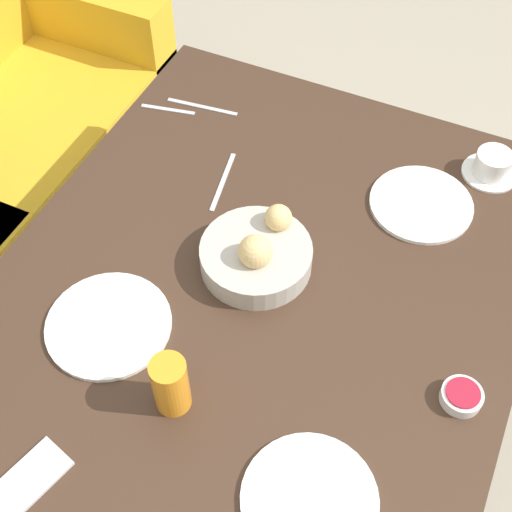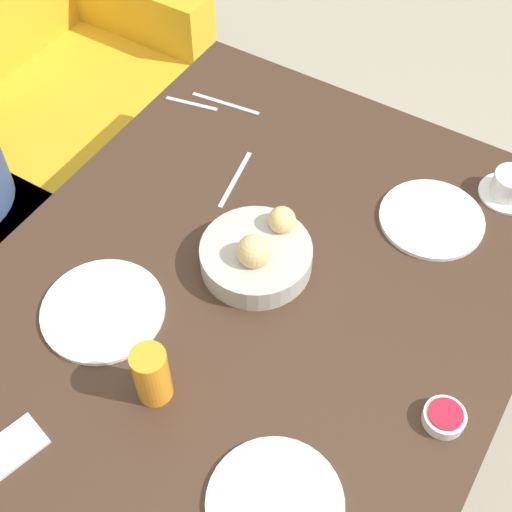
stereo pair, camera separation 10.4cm
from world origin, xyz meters
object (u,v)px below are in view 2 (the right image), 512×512
object	(u,v)px
juice_glass	(152,375)
cell_phone	(3,455)
jam_bowl_berry	(444,417)
coffee_cup	(510,186)
bread_basket	(257,254)
fork_silver	(225,104)
spoon_coffee	(191,104)
plate_near_right	(432,219)
plate_near_left	(275,504)
plate_far_center	(103,310)
knife_silver	(235,179)

from	to	relation	value
juice_glass	cell_phone	bearing A→B (deg)	147.23
jam_bowl_berry	coffee_cup	bearing A→B (deg)	8.51
bread_basket	jam_bowl_berry	xyz separation A→B (m)	(-0.13, -0.47, -0.02)
fork_silver	spoon_coffee	bearing A→B (deg)	121.60
juice_glass	coffee_cup	bearing A→B (deg)	-25.29
spoon_coffee	plate_near_right	bearing A→B (deg)	-93.72
plate_near_left	juice_glass	size ratio (longest dim) A/B	1.80
fork_silver	juice_glass	bearing A→B (deg)	-156.14
plate_far_center	cell_phone	bearing A→B (deg)	-172.83
juice_glass	fork_silver	distance (m)	0.82
knife_silver	spoon_coffee	xyz separation A→B (m)	(0.17, 0.24, 0.00)
plate_far_center	fork_silver	bearing A→B (deg)	11.58
plate_near_right	spoon_coffee	world-z (taller)	plate_near_right
plate_near_right	fork_silver	distance (m)	0.61
bread_basket	plate_far_center	world-z (taller)	bread_basket
bread_basket	fork_silver	bearing A→B (deg)	40.42
plate_near_left	jam_bowl_berry	distance (m)	0.34
plate_far_center	plate_near_right	bearing A→B (deg)	-39.39
spoon_coffee	bread_basket	bearing A→B (deg)	-130.43
bread_basket	juice_glass	size ratio (longest dim) A/B	1.80
bread_basket	fork_silver	world-z (taller)	bread_basket
bread_basket	spoon_coffee	xyz separation A→B (m)	(0.35, 0.41, -0.03)
plate_far_center	cell_phone	size ratio (longest dim) A/B	1.51
plate_far_center	coffee_cup	xyz separation A→B (m)	(0.73, -0.58, 0.02)
fork_silver	cell_phone	world-z (taller)	cell_phone
plate_far_center	spoon_coffee	distance (m)	0.64
fork_silver	bread_basket	bearing A→B (deg)	-139.58
coffee_cup	cell_phone	bearing A→B (deg)	152.92
coffee_cup	cell_phone	world-z (taller)	coffee_cup
jam_bowl_berry	plate_near_right	bearing A→B (deg)	25.38
plate_near_left	plate_far_center	xyz separation A→B (m)	(0.15, 0.49, 0.00)
cell_phone	juice_glass	bearing A→B (deg)	-32.77
cell_phone	plate_near_right	bearing A→B (deg)	-25.40
plate_near_left	cell_phone	world-z (taller)	plate_near_left
spoon_coffee	plate_far_center	bearing A→B (deg)	-161.18
juice_glass	coffee_cup	world-z (taller)	juice_glass
fork_silver	plate_near_right	bearing A→B (deg)	-98.46
plate_far_center	jam_bowl_berry	distance (m)	0.68
plate_near_left	fork_silver	bearing A→B (deg)	37.65
juice_glass	plate_far_center	bearing A→B (deg)	65.64
coffee_cup	spoon_coffee	size ratio (longest dim) A/B	0.93
plate_far_center	spoon_coffee	size ratio (longest dim) A/B	1.79
plate_far_center	cell_phone	world-z (taller)	plate_far_center
cell_phone	fork_silver	bearing A→B (deg)	10.13
juice_glass	cell_phone	size ratio (longest dim) A/B	0.79
bread_basket	plate_far_center	xyz separation A→B (m)	(-0.26, 0.20, -0.03)
bread_basket	plate_near_right	bearing A→B (deg)	-40.94
plate_near_right	fork_silver	xyz separation A→B (m)	(0.09, 0.60, -0.00)
juice_glass	fork_silver	world-z (taller)	juice_glass
bread_basket	plate_near_right	distance (m)	0.40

